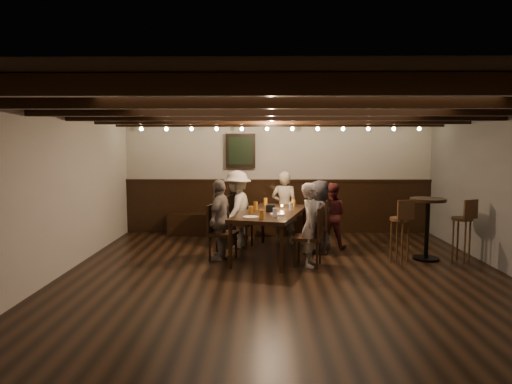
{
  "coord_description": "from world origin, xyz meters",
  "views": [
    {
      "loc": [
        -0.34,
        -6.22,
        1.89
      ],
      "look_at": [
        -0.45,
        1.3,
        1.1
      ],
      "focal_mm": 32.0,
      "sensor_mm": 36.0,
      "label": 1
    }
  ],
  "objects_px": {
    "person_bench_right": "(331,215)",
    "person_right_far": "(311,225)",
    "person_left_far": "(220,220)",
    "high_top_table": "(427,220)",
    "chair_right_near": "(317,236)",
    "person_bench_left": "(237,211)",
    "person_bench_centre": "(284,207)",
    "bar_stool_left": "(400,239)",
    "person_left_near": "(237,209)",
    "person_right_near": "(319,217)",
    "bar_stool_right": "(462,239)",
    "chair_left_near": "(239,232)",
    "dining_table": "(271,215)",
    "chair_left_far": "(222,243)",
    "chair_right_far": "(309,248)"
  },
  "relations": [
    {
      "from": "person_bench_right",
      "to": "person_right_far",
      "type": "bearing_deg",
      "value": 83.66
    },
    {
      "from": "person_bench_left",
      "to": "high_top_table",
      "type": "xyz_separation_m",
      "value": [
        3.18,
        -1.32,
        0.06
      ]
    },
    {
      "from": "chair_left_far",
      "to": "person_bench_right",
      "type": "bearing_deg",
      "value": 129.82
    },
    {
      "from": "person_left_near",
      "to": "person_left_far",
      "type": "height_order",
      "value": "person_left_near"
    },
    {
      "from": "dining_table",
      "to": "person_right_far",
      "type": "height_order",
      "value": "person_right_far"
    },
    {
      "from": "person_left_near",
      "to": "high_top_table",
      "type": "distance_m",
      "value": 3.26
    },
    {
      "from": "person_left_near",
      "to": "person_right_far",
      "type": "xyz_separation_m",
      "value": [
        1.21,
        -1.26,
        -0.06
      ]
    },
    {
      "from": "person_bench_centre",
      "to": "person_right_near",
      "type": "distance_m",
      "value": 0.96
    },
    {
      "from": "dining_table",
      "to": "chair_right_near",
      "type": "distance_m",
      "value": 0.94
    },
    {
      "from": "person_bench_centre",
      "to": "person_left_far",
      "type": "xyz_separation_m",
      "value": [
        -1.11,
        -1.25,
        -0.03
      ]
    },
    {
      "from": "person_left_far",
      "to": "person_right_near",
      "type": "xyz_separation_m",
      "value": [
        1.68,
        0.48,
        -0.03
      ]
    },
    {
      "from": "chair_left_near",
      "to": "chair_right_far",
      "type": "height_order",
      "value": "chair_left_near"
    },
    {
      "from": "person_bench_left",
      "to": "person_right_near",
      "type": "distance_m",
      "value": 1.71
    },
    {
      "from": "person_left_far",
      "to": "bar_stool_right",
      "type": "relative_size",
      "value": 1.28
    },
    {
      "from": "person_bench_centre",
      "to": "bar_stool_right",
      "type": "distance_m",
      "value": 3.11
    },
    {
      "from": "dining_table",
      "to": "person_bench_centre",
      "type": "distance_m",
      "value": 1.05
    },
    {
      "from": "person_bench_centre",
      "to": "person_right_far",
      "type": "xyz_separation_m",
      "value": [
        0.33,
        -1.64,
        -0.04
      ]
    },
    {
      "from": "chair_right_far",
      "to": "person_right_near",
      "type": "xyz_separation_m",
      "value": [
        0.26,
        0.86,
        0.35
      ]
    },
    {
      "from": "bar_stool_left",
      "to": "person_left_near",
      "type": "bearing_deg",
      "value": 144.06
    },
    {
      "from": "person_bench_right",
      "to": "bar_stool_right",
      "type": "height_order",
      "value": "person_bench_right"
    },
    {
      "from": "person_left_far",
      "to": "high_top_table",
      "type": "xyz_separation_m",
      "value": [
        3.38,
        0.02,
        0.01
      ]
    },
    {
      "from": "dining_table",
      "to": "person_left_far",
      "type": "bearing_deg",
      "value": -149.04
    },
    {
      "from": "chair_left_near",
      "to": "dining_table",
      "type": "bearing_deg",
      "value": 58.0
    },
    {
      "from": "person_left_near",
      "to": "high_top_table",
      "type": "relative_size",
      "value": 1.4
    },
    {
      "from": "person_bench_centre",
      "to": "high_top_table",
      "type": "bearing_deg",
      "value": 166.62
    },
    {
      "from": "dining_table",
      "to": "person_left_near",
      "type": "distance_m",
      "value": 0.87
    },
    {
      "from": "person_left_near",
      "to": "high_top_table",
      "type": "height_order",
      "value": "person_left_near"
    },
    {
      "from": "chair_left_far",
      "to": "chair_right_far",
      "type": "bearing_deg",
      "value": 90.0
    },
    {
      "from": "dining_table",
      "to": "person_left_far",
      "type": "height_order",
      "value": "person_left_far"
    },
    {
      "from": "person_bench_left",
      "to": "bar_stool_left",
      "type": "xyz_separation_m",
      "value": [
        2.68,
        -1.52,
        -0.23
      ]
    },
    {
      "from": "person_bench_centre",
      "to": "person_bench_right",
      "type": "bearing_deg",
      "value": 170.54
    },
    {
      "from": "chair_left_far",
      "to": "high_top_table",
      "type": "xyz_separation_m",
      "value": [
        3.35,
        0.03,
        0.39
      ]
    },
    {
      "from": "chair_left_near",
      "to": "chair_right_near",
      "type": "height_order",
      "value": "chair_left_near"
    },
    {
      "from": "chair_right_near",
      "to": "person_left_far",
      "type": "relative_size",
      "value": 0.71
    },
    {
      "from": "bar_stool_left",
      "to": "chair_left_near",
      "type": "bearing_deg",
      "value": 143.99
    },
    {
      "from": "chair_right_near",
      "to": "person_bench_left",
      "type": "bearing_deg",
      "value": 74.47
    },
    {
      "from": "chair_left_far",
      "to": "person_bench_left",
      "type": "relative_size",
      "value": 0.75
    },
    {
      "from": "chair_right_near",
      "to": "person_right_near",
      "type": "xyz_separation_m",
      "value": [
        0.03,
        -0.01,
        0.35
      ]
    },
    {
      "from": "chair_right_near",
      "to": "person_left_far",
      "type": "height_order",
      "value": "person_left_far"
    },
    {
      "from": "person_left_far",
      "to": "high_top_table",
      "type": "bearing_deg",
      "value": 105.47
    },
    {
      "from": "person_bench_left",
      "to": "bar_stool_left",
      "type": "bearing_deg",
      "value": 165.43
    },
    {
      "from": "person_bench_left",
      "to": "person_left_far",
      "type": "height_order",
      "value": "person_left_far"
    },
    {
      "from": "dining_table",
      "to": "bar_stool_right",
      "type": "bearing_deg",
      "value": 8.12
    },
    {
      "from": "chair_left_near",
      "to": "person_left_far",
      "type": "relative_size",
      "value": 0.72
    },
    {
      "from": "bar_stool_left",
      "to": "person_left_far",
      "type": "bearing_deg",
      "value": 162.07
    },
    {
      "from": "person_bench_centre",
      "to": "person_bench_left",
      "type": "bearing_deg",
      "value": 9.46
    },
    {
      "from": "chair_right_near",
      "to": "bar_stool_right",
      "type": "relative_size",
      "value": 0.91
    },
    {
      "from": "chair_right_near",
      "to": "high_top_table",
      "type": "xyz_separation_m",
      "value": [
        1.73,
        -0.46,
        0.38
      ]
    },
    {
      "from": "person_left_near",
      "to": "person_bench_right",
      "type": "bearing_deg",
      "value": 105.26
    },
    {
      "from": "person_right_near",
      "to": "person_right_far",
      "type": "height_order",
      "value": "person_right_far"
    }
  ]
}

